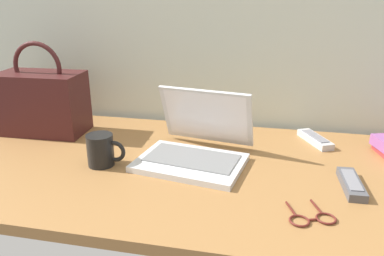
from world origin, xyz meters
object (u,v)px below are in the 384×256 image
remote_control_far (315,139)px  handbag (42,101)px  laptop (196,146)px  eyeglasses (312,219)px  remote_control_near (351,184)px  coffee_mug (102,150)px

remote_control_far → handbag: 0.97m
laptop → handbag: handbag is taller
laptop → eyeglasses: bearing=-39.5°
remote_control_near → eyeglasses: bearing=-122.7°
coffee_mug → remote_control_near: coffee_mug is taller
eyeglasses → laptop: bearing=140.5°
remote_control_near → remote_control_far: size_ratio=0.99×
remote_control_near → laptop: bearing=168.4°
laptop → remote_control_far: 0.43m
remote_control_near → remote_control_far: same height
coffee_mug → eyeglasses: 0.62m
coffee_mug → handbag: (-0.32, 0.22, 0.07)m
laptop → remote_control_near: size_ratio=2.15×
laptop → remote_control_near: bearing=-11.6°
eyeglasses → remote_control_far: bearing=84.2°
remote_control_near → eyeglasses: remote_control_near is taller
eyeglasses → handbag: 1.00m
remote_control_far → eyeglasses: size_ratio=1.27×
remote_control_far → eyeglasses: (-0.05, -0.49, -0.01)m
coffee_mug → laptop: bearing=20.1°
coffee_mug → eyeglasses: bearing=-16.1°
handbag → eyeglasses: bearing=-23.0°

